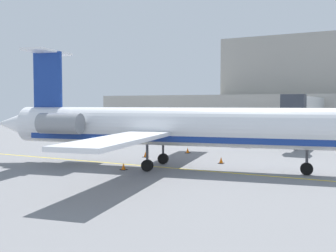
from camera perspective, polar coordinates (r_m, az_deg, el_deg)
ground at (r=33.78m, az=-7.94°, el=-5.74°), size 120.00×120.00×0.11m
terminal_building at (r=77.21m, az=15.23°, el=3.73°), size 64.48×15.88×17.33m
jet_bridge_west at (r=55.17m, az=19.12°, el=2.63°), size 2.40×23.76×6.16m
regional_jet at (r=32.21m, az=-0.45°, el=-0.12°), size 32.98×26.77×9.77m
pushback_tractor at (r=49.69m, az=9.92°, el=-1.60°), size 3.86×2.88×2.36m
fuel_tank at (r=70.04m, az=-3.32°, el=0.18°), size 7.51×2.78×2.63m
safety_cone_alpha at (r=35.22m, az=7.52°, el=-4.88°), size 0.47×0.47×0.55m
safety_cone_bravo at (r=42.23m, az=2.80°, el=-3.50°), size 0.47×0.47×0.55m
safety_cone_charlie at (r=31.77m, az=-6.32°, el=-5.75°), size 0.47×0.47×0.55m
safety_cone_delta at (r=39.00m, az=-3.20°, el=-4.06°), size 0.47×0.47×0.55m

